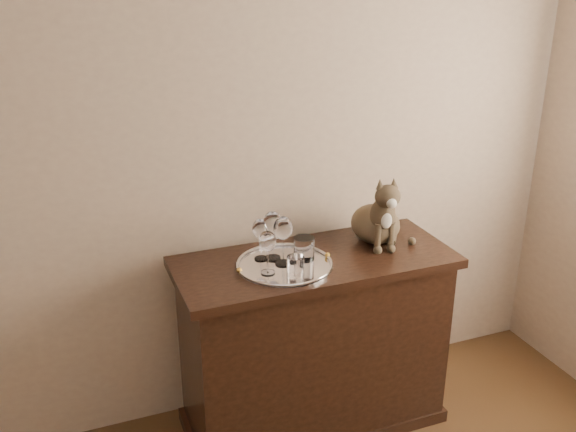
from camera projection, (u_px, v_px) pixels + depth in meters
name	position (u px, v px, depth m)	size (l,w,h in m)	color
wall_back	(151.00, 139.00, 2.60)	(4.00, 0.10, 2.70)	tan
sideboard	(314.00, 343.00, 2.88)	(1.20, 0.50, 0.85)	black
tray	(285.00, 266.00, 2.65)	(0.40, 0.40, 0.01)	white
wine_glass_a	(261.00, 239.00, 2.66)	(0.07, 0.07, 0.18)	white
wine_glass_b	(273.00, 235.00, 2.66)	(0.08, 0.08, 0.21)	white
wine_glass_c	(268.00, 252.00, 2.54)	(0.07, 0.07, 0.18)	white
wine_glass_d	(283.00, 240.00, 2.62)	(0.08, 0.08, 0.21)	white
tumbler_b	(295.00, 266.00, 2.55)	(0.07, 0.07, 0.08)	silver
tumbler_c	(304.00, 248.00, 2.68)	(0.09, 0.09, 0.10)	white
cat	(376.00, 206.00, 2.83)	(0.33, 0.31, 0.33)	#4D3E2E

